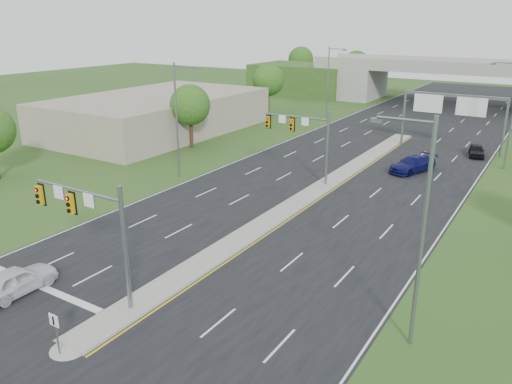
{
  "coord_description": "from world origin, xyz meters",
  "views": [
    {
      "loc": [
        17.94,
        -16.13,
        14.68
      ],
      "look_at": [
        0.03,
        12.62,
        3.0
      ],
      "focal_mm": 35.0,
      "sensor_mm": 36.0,
      "label": 1
    }
  ],
  "objects_px": {
    "keep_right_sign": "(55,328)",
    "car_far_b": "(413,164)",
    "sign_gantry": "(452,106)",
    "overpass": "(453,86)",
    "car_far_c": "(477,151)",
    "signal_mast_near": "(92,220)",
    "signal_mast_far": "(305,134)",
    "car_white": "(16,280)"
  },
  "relations": [
    {
      "from": "signal_mast_near",
      "to": "signal_mast_far",
      "type": "xyz_separation_m",
      "value": [
        0.0,
        25.0,
        0.0
      ]
    },
    {
      "from": "signal_mast_near",
      "to": "car_far_b",
      "type": "xyz_separation_m",
      "value": [
        7.92,
        33.88,
        -3.9
      ]
    },
    {
      "from": "signal_mast_far",
      "to": "sign_gantry",
      "type": "height_order",
      "value": "signal_mast_far"
    },
    {
      "from": "keep_right_sign",
      "to": "car_far_b",
      "type": "height_order",
      "value": "keep_right_sign"
    },
    {
      "from": "sign_gantry",
      "to": "car_far_c",
      "type": "distance_m",
      "value": 5.82
    },
    {
      "from": "sign_gantry",
      "to": "overpass",
      "type": "height_order",
      "value": "overpass"
    },
    {
      "from": "sign_gantry",
      "to": "car_far_b",
      "type": "distance_m",
      "value": 12.01
    },
    {
      "from": "car_white",
      "to": "overpass",
      "type": "bearing_deg",
      "value": -95.67
    },
    {
      "from": "car_far_b",
      "to": "signal_mast_far",
      "type": "bearing_deg",
      "value": -108.57
    },
    {
      "from": "car_far_c",
      "to": "car_white",
      "type": "bearing_deg",
      "value": -121.83
    },
    {
      "from": "sign_gantry",
      "to": "overpass",
      "type": "relative_size",
      "value": 0.14
    },
    {
      "from": "overpass",
      "to": "car_far_c",
      "type": "xyz_separation_m",
      "value": [
        10.14,
        -36.15,
        -2.87
      ]
    },
    {
      "from": "keep_right_sign",
      "to": "overpass",
      "type": "xyz_separation_m",
      "value": [
        0.0,
        84.53,
        2.04
      ]
    },
    {
      "from": "keep_right_sign",
      "to": "overpass",
      "type": "bearing_deg",
      "value": 90.0
    },
    {
      "from": "keep_right_sign",
      "to": "car_far_c",
      "type": "bearing_deg",
      "value": 78.16
    },
    {
      "from": "car_far_c",
      "to": "signal_mast_near",
      "type": "bearing_deg",
      "value": -117.45
    },
    {
      "from": "signal_mast_far",
      "to": "car_white",
      "type": "xyz_separation_m",
      "value": [
        -4.47,
        -27.05,
        -3.91
      ]
    },
    {
      "from": "car_far_b",
      "to": "car_far_c",
      "type": "distance_m",
      "value": 11.01
    },
    {
      "from": "signal_mast_near",
      "to": "keep_right_sign",
      "type": "bearing_deg",
      "value": -63.06
    },
    {
      "from": "signal_mast_far",
      "to": "car_far_c",
      "type": "bearing_deg",
      "value": 56.76
    },
    {
      "from": "keep_right_sign",
      "to": "car_white",
      "type": "distance_m",
      "value": 7.19
    },
    {
      "from": "keep_right_sign",
      "to": "signal_mast_near",
      "type": "bearing_deg",
      "value": 116.94
    },
    {
      "from": "sign_gantry",
      "to": "car_white",
      "type": "distance_m",
      "value": 49.12
    },
    {
      "from": "car_far_b",
      "to": "car_far_c",
      "type": "xyz_separation_m",
      "value": [
        4.49,
        10.05,
        -0.14
      ]
    },
    {
      "from": "keep_right_sign",
      "to": "sign_gantry",
      "type": "distance_m",
      "value": 50.04
    },
    {
      "from": "keep_right_sign",
      "to": "car_far_b",
      "type": "distance_m",
      "value": 38.75
    },
    {
      "from": "signal_mast_near",
      "to": "car_far_c",
      "type": "bearing_deg",
      "value": 74.23
    },
    {
      "from": "signal_mast_near",
      "to": "overpass",
      "type": "distance_m",
      "value": 80.11
    },
    {
      "from": "overpass",
      "to": "car_far_c",
      "type": "bearing_deg",
      "value": -74.33
    },
    {
      "from": "signal_mast_far",
      "to": "sign_gantry",
      "type": "distance_m",
      "value": 21.91
    },
    {
      "from": "sign_gantry",
      "to": "car_far_b",
      "type": "relative_size",
      "value": 2.09
    },
    {
      "from": "overpass",
      "to": "car_far_b",
      "type": "height_order",
      "value": "overpass"
    },
    {
      "from": "keep_right_sign",
      "to": "overpass",
      "type": "relative_size",
      "value": 0.03
    },
    {
      "from": "signal_mast_far",
      "to": "sign_gantry",
      "type": "relative_size",
      "value": 0.6
    },
    {
      "from": "signal_mast_near",
      "to": "keep_right_sign",
      "type": "distance_m",
      "value": 5.94
    },
    {
      "from": "signal_mast_near",
      "to": "keep_right_sign",
      "type": "height_order",
      "value": "signal_mast_near"
    },
    {
      "from": "car_far_b",
      "to": "sign_gantry",
      "type": "bearing_deg",
      "value": 107.85
    },
    {
      "from": "car_white",
      "to": "car_far_c",
      "type": "relative_size",
      "value": 1.19
    },
    {
      "from": "signal_mast_far",
      "to": "overpass",
      "type": "relative_size",
      "value": 0.09
    },
    {
      "from": "keep_right_sign",
      "to": "overpass",
      "type": "height_order",
      "value": "overpass"
    },
    {
      "from": "keep_right_sign",
      "to": "car_far_c",
      "type": "relative_size",
      "value": 0.56
    },
    {
      "from": "sign_gantry",
      "to": "car_far_c",
      "type": "xyz_separation_m",
      "value": [
        3.46,
        -1.07,
        -4.55
      ]
    }
  ]
}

